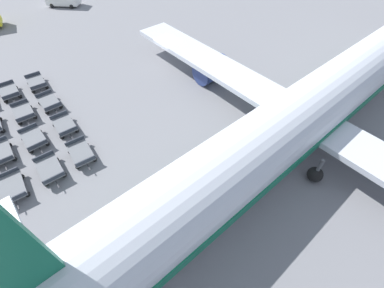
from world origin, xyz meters
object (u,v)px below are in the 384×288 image
(baggage_dolly_row_mid_b_col_b, at_px, (24,112))
(baggage_dolly_row_far_col_b, at_px, (49,102))
(baggage_dolly_row_mid_b_col_a, at_px, (9,92))
(baggage_dolly_row_far_col_a, at_px, (37,83))
(baggage_dolly_row_far_col_c, at_px, (65,125))
(baggage_dolly_row_mid_a_col_c, at_px, (1,153))
(baggage_dolly_row_far_col_d, at_px, (81,153))
(baggage_dolly_row_mid_b_col_d, at_px, (50,169))
(airplane, at_px, (318,104))
(baggage_dolly_row_mid_b_col_c, at_px, (34,139))
(baggage_dolly_row_mid_a_col_d, at_px, (13,188))

(baggage_dolly_row_mid_b_col_b, relative_size, baggage_dolly_row_far_col_b, 1.01)
(baggage_dolly_row_mid_b_col_a, relative_size, baggage_dolly_row_far_col_a, 1.00)
(baggage_dolly_row_mid_b_col_b, relative_size, baggage_dolly_row_far_col_c, 1.00)
(baggage_dolly_row_far_col_c, bearing_deg, baggage_dolly_row_mid_a_col_c, -98.20)
(baggage_dolly_row_mid_a_col_c, height_order, baggage_dolly_row_far_col_b, same)
(baggage_dolly_row_mid_b_col_b, xyz_separation_m, baggage_dolly_row_far_col_d, (7.89, 0.97, 0.00))
(baggage_dolly_row_mid_a_col_c, distance_m, baggage_dolly_row_mid_b_col_d, 4.51)
(baggage_dolly_row_mid_b_col_d, relative_size, baggage_dolly_row_far_col_a, 1.00)
(airplane, distance_m, baggage_dolly_row_far_col_c, 20.29)
(baggage_dolly_row_mid_b_col_d, bearing_deg, baggage_dolly_row_far_col_d, 82.66)
(baggage_dolly_row_mid_b_col_c, xyz_separation_m, baggage_dolly_row_far_col_c, (0.36, 2.45, 0.00))
(baggage_dolly_row_far_col_d, bearing_deg, baggage_dolly_row_mid_b_col_b, -172.98)
(baggage_dolly_row_mid_b_col_a, relative_size, baggage_dolly_row_far_col_b, 1.00)
(baggage_dolly_row_mid_b_col_d, relative_size, baggage_dolly_row_far_col_b, 1.00)
(baggage_dolly_row_mid_b_col_a, distance_m, baggage_dolly_row_mid_b_col_d, 11.71)
(airplane, relative_size, baggage_dolly_row_mid_a_col_d, 14.47)
(baggage_dolly_row_mid_a_col_d, bearing_deg, baggage_dolly_row_mid_b_col_d, 81.53)
(baggage_dolly_row_mid_b_col_a, relative_size, baggage_dolly_row_mid_b_col_b, 1.00)
(baggage_dolly_row_far_col_b, distance_m, baggage_dolly_row_far_col_d, 7.67)
(baggage_dolly_row_mid_a_col_c, relative_size, baggage_dolly_row_far_col_b, 1.01)
(baggage_dolly_row_mid_b_col_b, bearing_deg, baggage_dolly_row_far_col_c, 21.60)
(baggage_dolly_row_mid_b_col_b, relative_size, baggage_dolly_row_far_col_a, 1.00)
(baggage_dolly_row_mid_b_col_a, bearing_deg, baggage_dolly_row_far_col_a, 79.96)
(baggage_dolly_row_mid_a_col_c, relative_size, baggage_dolly_row_mid_b_col_c, 1.01)
(baggage_dolly_row_mid_b_col_c, bearing_deg, baggage_dolly_row_far_col_c, 81.67)
(baggage_dolly_row_far_col_c, bearing_deg, baggage_dolly_row_mid_b_col_d, -41.18)
(baggage_dolly_row_mid_a_col_d, relative_size, baggage_dolly_row_far_col_c, 1.00)
(baggage_dolly_row_mid_b_col_b, bearing_deg, baggage_dolly_row_mid_b_col_a, 174.81)
(baggage_dolly_row_mid_b_col_a, height_order, baggage_dolly_row_mid_b_col_d, same)
(airplane, xyz_separation_m, baggage_dolly_row_mid_b_col_a, (-23.07, -14.80, -2.57))
(baggage_dolly_row_mid_b_col_c, height_order, baggage_dolly_row_far_col_b, same)
(baggage_dolly_row_mid_a_col_d, relative_size, baggage_dolly_row_mid_b_col_b, 1.00)
(baggage_dolly_row_mid_a_col_d, bearing_deg, baggage_dolly_row_far_col_b, 138.87)
(baggage_dolly_row_mid_b_col_c, bearing_deg, airplane, 46.27)
(baggage_dolly_row_mid_b_col_b, bearing_deg, baggage_dolly_row_far_col_b, 81.87)
(baggage_dolly_row_mid_a_col_c, distance_m, baggage_dolly_row_mid_b_col_b, 4.70)
(baggage_dolly_row_mid_b_col_c, relative_size, baggage_dolly_row_far_col_d, 0.99)
(baggage_dolly_row_mid_b_col_a, xyz_separation_m, baggage_dolly_row_far_col_c, (8.16, 1.28, 0.00))
(baggage_dolly_row_mid_b_col_d, xyz_separation_m, baggage_dolly_row_far_col_c, (-3.43, 3.00, 0.00))
(baggage_dolly_row_far_col_c, bearing_deg, baggage_dolly_row_mid_b_col_c, -98.33)
(baggage_dolly_row_mid_a_col_c, bearing_deg, baggage_dolly_row_mid_b_col_a, 154.67)
(baggage_dolly_row_mid_b_col_b, height_order, baggage_dolly_row_mid_b_col_d, same)
(airplane, relative_size, baggage_dolly_row_far_col_a, 14.47)
(baggage_dolly_row_mid_b_col_b, distance_m, baggage_dolly_row_mid_b_col_c, 3.89)
(baggage_dolly_row_mid_a_col_d, height_order, baggage_dolly_row_far_col_d, same)
(airplane, xyz_separation_m, baggage_dolly_row_far_col_a, (-22.64, -12.35, -2.57))
(baggage_dolly_row_far_col_c, distance_m, baggage_dolly_row_far_col_d, 3.79)
(airplane, height_order, baggage_dolly_row_mid_a_col_c, airplane)
(baggage_dolly_row_mid_a_col_d, xyz_separation_m, baggage_dolly_row_mid_b_col_b, (-7.22, 3.82, 0.00))
(baggage_dolly_row_mid_b_col_c, bearing_deg, baggage_dolly_row_far_col_a, 153.84)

